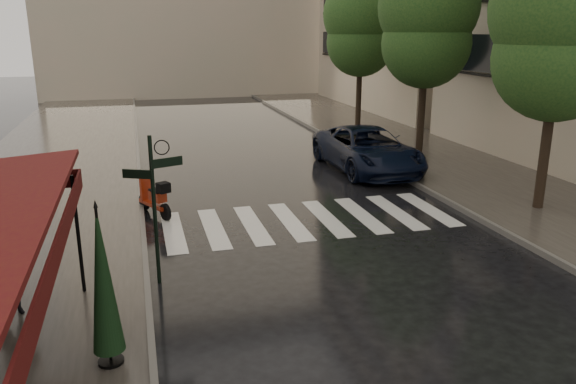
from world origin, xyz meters
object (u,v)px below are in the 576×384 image
pedestrian_with_umbrella (0,229)px  parasol_back (103,280)px  parked_car (367,149)px  scooter (155,198)px

pedestrian_with_umbrella → parasol_back: 2.72m
parasol_back → pedestrian_with_umbrella: bearing=130.4°
parked_car → pedestrian_with_umbrella: bearing=-141.4°
pedestrian_with_umbrella → scooter: size_ratio=1.57×
parasol_back → scooter: bearing=82.3°
pedestrian_with_umbrella → parasol_back: bearing=-78.6°
pedestrian_with_umbrella → parked_car: (10.57, 8.74, -0.96)m
pedestrian_with_umbrella → scooter: 6.18m
scooter → parked_car: parked_car is taller
scooter → parasol_back: (-1.00, -7.45, 0.99)m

